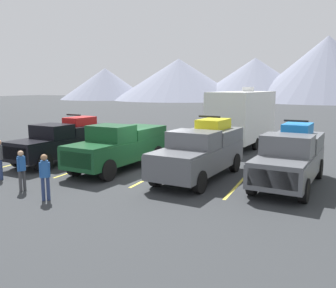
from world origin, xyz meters
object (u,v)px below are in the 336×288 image
(pickup_truck_d, at_px, (291,156))
(camper_trailer_a, at_px, (242,116))
(pickup_truck_b, at_px, (120,146))
(person_a, at_px, (0,157))
(pickup_truck_a, at_px, (63,140))
(pickup_truck_c, at_px, (201,150))
(person_b, at_px, (22,168))
(person_c, at_px, (45,174))

(pickup_truck_d, distance_m, camper_trailer_a, 9.49)
(pickup_truck_b, xyz_separation_m, person_a, (-3.65, -3.80, -0.15))
(pickup_truck_a, bearing_deg, pickup_truck_c, -1.99)
(person_b, distance_m, person_c, 1.72)
(pickup_truck_c, xyz_separation_m, camper_trailer_a, (-0.17, 8.93, 0.86))
(pickup_truck_a, distance_m, pickup_truck_d, 11.40)
(pickup_truck_d, bearing_deg, person_b, -151.12)
(pickup_truck_a, height_order, person_c, pickup_truck_a)
(pickup_truck_a, xyz_separation_m, pickup_truck_c, (7.73, -0.27, 0.06))
(pickup_truck_d, relative_size, person_b, 3.67)
(pickup_truck_b, relative_size, camper_trailer_a, 0.75)
(pickup_truck_b, xyz_separation_m, pickup_truck_d, (7.75, 0.31, 0.03))
(person_b, bearing_deg, pickup_truck_d, 28.88)
(camper_trailer_a, height_order, person_a, camper_trailer_a)
(pickup_truck_a, bearing_deg, pickup_truck_d, 0.17)
(person_a, bearing_deg, pickup_truck_b, 46.19)
(person_a, bearing_deg, pickup_truck_a, 90.04)
(pickup_truck_c, xyz_separation_m, person_a, (-7.73, -3.81, -0.21))
(pickup_truck_d, height_order, person_b, pickup_truck_d)
(pickup_truck_b, xyz_separation_m, pickup_truck_c, (4.09, 0.01, 0.06))
(pickup_truck_d, bearing_deg, camper_trailer_a, 113.98)
(pickup_truck_d, xyz_separation_m, person_a, (-11.40, -4.12, -0.18))
(camper_trailer_a, height_order, person_c, camper_trailer_a)
(camper_trailer_a, height_order, person_b, camper_trailer_a)
(pickup_truck_a, relative_size, person_a, 3.36)
(person_a, relative_size, person_c, 1.05)
(person_a, bearing_deg, camper_trailer_a, 59.34)
(pickup_truck_a, relative_size, person_c, 3.51)
(person_b, bearing_deg, person_c, -18.44)
(person_c, bearing_deg, pickup_truck_a, 124.54)
(pickup_truck_d, xyz_separation_m, person_b, (-9.19, -5.07, -0.27))
(pickup_truck_c, distance_m, person_b, 7.30)
(person_c, bearing_deg, camper_trailer_a, 75.36)
(pickup_truck_b, relative_size, pickup_truck_d, 1.05)
(person_a, height_order, person_c, person_a)
(camper_trailer_a, xyz_separation_m, person_c, (-3.72, -14.24, -1.11))
(pickup_truck_c, relative_size, person_c, 3.64)
(camper_trailer_a, bearing_deg, pickup_truck_d, -66.02)
(pickup_truck_b, xyz_separation_m, person_b, (-1.44, -4.75, -0.24))
(pickup_truck_c, relative_size, person_b, 3.83)
(pickup_truck_b, height_order, person_c, pickup_truck_b)
(person_a, xyz_separation_m, person_c, (3.84, -1.50, -0.04))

